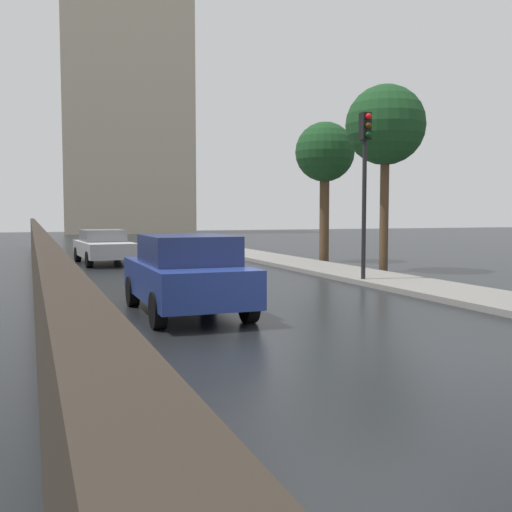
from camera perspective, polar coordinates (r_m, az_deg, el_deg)
name	(u,v)px	position (r m, az deg, el deg)	size (l,w,h in m)	color
ground	(361,350)	(8.82, 10.03, -8.90)	(120.00, 120.00, 0.00)	black
fence_far	(45,309)	(7.45, -19.68, -4.84)	(0.20, 60.00, 1.69)	#2D261E
car_blue_near_kerb	(186,273)	(11.68, -6.72, -1.67)	(1.89, 4.08, 1.56)	navy
car_silver_mid_road	(104,246)	(24.02, -14.43, 0.91)	(2.07, 4.48, 1.34)	#B2B5BA
traffic_light	(365,165)	(16.87, 10.45, 8.61)	(0.26, 0.39, 4.61)	black
street_tree_mid	(385,126)	(20.61, 12.35, 12.08)	(2.65, 2.65, 6.25)	#4C3823
street_tree_far	(325,154)	(24.29, 6.64, 9.69)	(2.39, 2.39, 5.64)	#4C3823
distant_tower	(131,98)	(63.76, -11.97, 14.66)	(13.90, 11.98, 27.50)	#B2A88E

